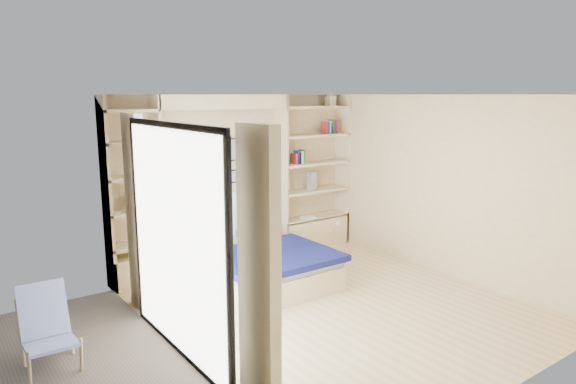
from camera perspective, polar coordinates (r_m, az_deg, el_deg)
ground at (r=6.34m, az=5.01°, el=-12.49°), size 4.50×4.50×0.00m
room_shell at (r=6.98m, az=-5.46°, el=-1.02°), size 4.50×4.50×4.50m
bed at (r=6.99m, az=-3.31°, el=-7.91°), size 1.58×2.01×1.07m
photo_gallery at (r=7.48m, az=-8.71°, el=3.78°), size 1.48×0.02×0.82m
reading_lamps at (r=7.43m, az=-6.77°, el=-0.15°), size 1.92×0.12×0.15m
shelf_decor at (r=8.15m, az=1.45°, el=5.07°), size 3.53×0.23×2.03m
deck_chair at (r=5.42m, az=-25.19°, el=-13.56°), size 0.48×0.77×0.76m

